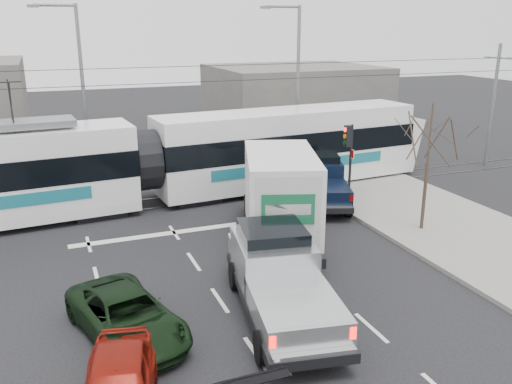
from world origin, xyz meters
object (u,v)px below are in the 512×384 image
object	(u,v)px
green_car	(127,316)
traffic_signal	(349,147)
street_lamp_far	(79,82)
box_truck	(279,197)
navy_pickup	(322,180)
bare_tree	(430,139)
silver_pickup	(279,274)
street_lamp_near	(295,78)
tram	(143,162)

from	to	relation	value
green_car	traffic_signal	bearing A→B (deg)	19.51
street_lamp_far	box_truck	size ratio (longest dim) A/B	1.19
traffic_signal	street_lamp_far	bearing A→B (deg)	138.28
traffic_signal	navy_pickup	world-z (taller)	traffic_signal
bare_tree	silver_pickup	size ratio (longest dim) A/B	0.75
traffic_signal	silver_pickup	size ratio (longest dim) A/B	0.54
street_lamp_far	green_car	bearing A→B (deg)	-91.34
street_lamp_near	navy_pickup	bearing A→B (deg)	-104.24
street_lamp_far	street_lamp_near	bearing A→B (deg)	-9.87
tram	green_car	distance (m)	11.27
bare_tree	traffic_signal	bearing A→B (deg)	105.76
street_lamp_near	box_truck	distance (m)	12.10
street_lamp_far	silver_pickup	bearing A→B (deg)	-77.25
green_car	box_truck	bearing A→B (deg)	21.59
silver_pickup	navy_pickup	bearing A→B (deg)	65.01
street_lamp_near	navy_pickup	world-z (taller)	street_lamp_near
green_car	tram	bearing A→B (deg)	62.50
bare_tree	street_lamp_far	distance (m)	17.97
silver_pickup	box_truck	bearing A→B (deg)	76.06
bare_tree	navy_pickup	bearing A→B (deg)	112.53
traffic_signal	tram	xyz separation A→B (m)	(-8.58, 3.38, -0.67)
tram	box_truck	bearing A→B (deg)	-61.66
silver_pickup	green_car	distance (m)	4.32
box_truck	navy_pickup	size ratio (longest dim) A/B	1.38
street_lamp_near	tram	distance (m)	10.73
traffic_signal	box_truck	world-z (taller)	traffic_signal
bare_tree	street_lamp_near	bearing A→B (deg)	91.42
tram	navy_pickup	size ratio (longest dim) A/B	5.22
traffic_signal	navy_pickup	xyz separation A→B (m)	(-0.86, 0.79, -1.67)
street_lamp_near	green_car	xyz separation A→B (m)	(-11.90, -15.02, -4.49)
tram	silver_pickup	distance (m)	11.25
box_truck	street_lamp_near	bearing A→B (deg)	80.56
silver_pickup	green_car	world-z (taller)	silver_pickup
bare_tree	silver_pickup	xyz separation A→B (m)	(-7.90, -3.69, -2.65)
tram	street_lamp_near	bearing A→B (deg)	19.06
traffic_signal	silver_pickup	world-z (taller)	traffic_signal
tram	green_car	xyz separation A→B (m)	(-2.48, -10.90, -1.45)
street_lamp_far	box_truck	world-z (taller)	street_lamp_far
street_lamp_far	box_truck	distance (m)	14.09
street_lamp_near	street_lamp_far	distance (m)	11.67
silver_pickup	traffic_signal	bearing A→B (deg)	58.50
tram	box_truck	size ratio (longest dim) A/B	3.79
silver_pickup	box_truck	size ratio (longest dim) A/B	0.88
street_lamp_far	tram	world-z (taller)	street_lamp_far
traffic_signal	street_lamp_near	bearing A→B (deg)	83.59
silver_pickup	street_lamp_near	bearing A→B (deg)	73.26
traffic_signal	tram	size ratio (longest dim) A/B	0.13
bare_tree	street_lamp_near	size ratio (longest dim) A/B	0.56
silver_pickup	bare_tree	bearing A→B (deg)	34.90
bare_tree	navy_pickup	xyz separation A→B (m)	(-1.99, 4.79, -2.72)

